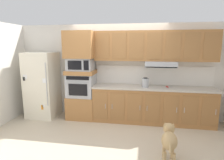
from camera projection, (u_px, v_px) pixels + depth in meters
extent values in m
plane|color=beige|center=(112.00, 132.00, 4.25)|extent=(9.60, 9.60, 0.00)
cube|color=silver|center=(119.00, 71.00, 5.10)|extent=(6.20, 0.12, 2.50)
cube|color=silver|center=(42.00, 85.00, 5.08)|extent=(0.76, 0.70, 1.76)
cylinder|color=silver|center=(46.00, 85.00, 4.65)|extent=(0.02, 0.02, 1.10)
cube|color=orange|center=(42.00, 107.00, 4.81)|extent=(0.05, 0.01, 0.12)
cube|color=black|center=(24.00, 79.00, 4.75)|extent=(0.05, 0.01, 0.10)
cube|color=white|center=(45.00, 81.00, 4.66)|extent=(0.12, 0.01, 0.12)
cube|color=white|center=(25.00, 77.00, 4.73)|extent=(0.11, 0.01, 0.11)
cube|color=white|center=(44.00, 106.00, 4.79)|extent=(0.08, 0.01, 0.06)
cube|color=#A8703D|center=(82.00, 107.00, 5.08)|extent=(0.74, 0.62, 0.60)
cube|color=#A8AAAF|center=(82.00, 85.00, 4.97)|extent=(0.70, 0.58, 0.60)
cube|color=black|center=(78.00, 90.00, 4.69)|extent=(0.49, 0.01, 0.30)
cube|color=black|center=(77.00, 78.00, 4.64)|extent=(0.59, 0.01, 0.09)
cylinder|color=#A8AAAF|center=(77.00, 82.00, 4.64)|extent=(0.56, 0.02, 0.02)
cube|color=#A8703D|center=(81.00, 72.00, 4.91)|extent=(0.74, 0.62, 0.10)
cube|color=#A8AAAF|center=(81.00, 64.00, 4.87)|extent=(0.64, 0.53, 0.32)
cube|color=black|center=(75.00, 65.00, 4.62)|extent=(0.35, 0.01, 0.22)
cube|color=black|center=(86.00, 65.00, 4.57)|extent=(0.13, 0.01, 0.24)
cube|color=#A8703D|center=(80.00, 45.00, 4.78)|extent=(0.74, 0.62, 0.68)
cube|color=#A8703D|center=(152.00, 105.00, 4.75)|extent=(2.98, 0.60, 0.88)
cube|color=#9A6738|center=(100.00, 106.00, 4.66)|extent=(0.36, 0.01, 0.70)
cylinder|color=#BCBCC1|center=(105.00, 106.00, 4.62)|extent=(0.01, 0.01, 0.12)
cube|color=#9A6738|center=(117.00, 107.00, 4.59)|extent=(0.36, 0.01, 0.70)
cylinder|color=#BCBCC1|center=(112.00, 107.00, 4.60)|extent=(0.01, 0.01, 0.12)
cube|color=#9A6738|center=(135.00, 108.00, 4.52)|extent=(0.36, 0.01, 0.70)
cylinder|color=#BCBCC1|center=(140.00, 108.00, 4.49)|extent=(0.01, 0.01, 0.12)
cube|color=#9A6738|center=(153.00, 108.00, 4.45)|extent=(0.36, 0.01, 0.70)
cylinder|color=#BCBCC1|center=(147.00, 108.00, 4.46)|extent=(0.01, 0.01, 0.12)
cube|color=#9A6738|center=(171.00, 109.00, 4.39)|extent=(0.36, 0.01, 0.70)
cylinder|color=#BCBCC1|center=(177.00, 110.00, 4.35)|extent=(0.01, 0.01, 0.12)
cube|color=#9A6738|center=(190.00, 110.00, 4.32)|extent=(0.36, 0.01, 0.70)
cylinder|color=#BCBCC1|center=(184.00, 110.00, 4.32)|extent=(0.01, 0.01, 0.12)
cube|color=#9A6738|center=(210.00, 112.00, 4.25)|extent=(0.36, 0.01, 0.70)
cylinder|color=#BCBCC1|center=(216.00, 112.00, 4.21)|extent=(0.01, 0.01, 0.12)
cube|color=#BCB2A3|center=(153.00, 88.00, 4.67)|extent=(3.02, 0.64, 0.04)
cube|color=silver|center=(153.00, 75.00, 4.90)|extent=(3.02, 0.02, 0.50)
cube|color=#A8703D|center=(154.00, 46.00, 4.61)|extent=(2.98, 0.34, 0.74)
cube|color=#A8AAAF|center=(160.00, 64.00, 4.60)|extent=(0.76, 0.48, 0.14)
cube|color=black|center=(161.00, 67.00, 4.39)|extent=(0.72, 0.04, 0.02)
cube|color=#9A6738|center=(102.00, 46.00, 4.65)|extent=(0.36, 0.01, 0.63)
cube|color=#9A6738|center=(119.00, 46.00, 4.58)|extent=(0.36, 0.01, 0.63)
cube|color=#9A6738|center=(136.00, 46.00, 4.51)|extent=(0.36, 0.01, 0.63)
cube|color=#9A6738|center=(154.00, 46.00, 4.44)|extent=(0.36, 0.01, 0.63)
cube|color=#9A6738|center=(173.00, 46.00, 4.37)|extent=(0.36, 0.01, 0.63)
cube|color=#9A6738|center=(192.00, 46.00, 4.30)|extent=(0.36, 0.01, 0.63)
cube|color=#9A6738|center=(212.00, 46.00, 4.23)|extent=(0.36, 0.01, 0.63)
cylinder|color=red|center=(167.00, 87.00, 4.62)|extent=(0.06, 0.10, 0.03)
cylinder|color=silver|center=(171.00, 87.00, 4.64)|extent=(0.05, 0.12, 0.01)
cylinder|color=#A8AAAF|center=(145.00, 83.00, 4.63)|extent=(0.17, 0.17, 0.22)
cylinder|color=black|center=(145.00, 78.00, 4.61)|extent=(0.10, 0.10, 0.02)
ellipsoid|color=tan|center=(169.00, 141.00, 3.04)|extent=(0.29, 0.46, 0.25)
sphere|color=tan|center=(169.00, 129.00, 3.32)|extent=(0.20, 0.20, 0.20)
ellipsoid|color=olive|center=(169.00, 127.00, 3.42)|extent=(0.09, 0.12, 0.07)
cone|color=tan|center=(165.00, 124.00, 3.31)|extent=(0.06, 0.06, 0.06)
cone|color=tan|center=(173.00, 125.00, 3.28)|extent=(0.06, 0.06, 0.06)
cylinder|color=tan|center=(170.00, 148.00, 2.77)|extent=(0.05, 0.15, 0.12)
cylinder|color=tan|center=(164.00, 150.00, 3.25)|extent=(0.06, 0.06, 0.28)
cylinder|color=tan|center=(172.00, 151.00, 3.22)|extent=(0.06, 0.06, 0.28)
cylinder|color=tan|center=(164.00, 160.00, 2.96)|extent=(0.06, 0.06, 0.28)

